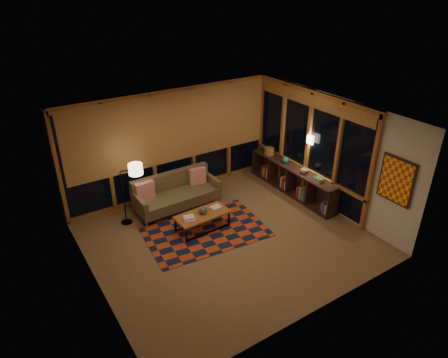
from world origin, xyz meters
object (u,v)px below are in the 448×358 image
bookshelf (292,180)px  floor_lamp (123,195)px  sofa (177,193)px  coffee_table (203,221)px

bookshelf → floor_lamp: bearing=166.9°
sofa → bookshelf: bearing=-18.2°
coffee_table → floor_lamp: 1.84m
coffee_table → sofa: bearing=90.5°
sofa → bookshelf: sofa is taller
bookshelf → sofa: bearing=162.6°
coffee_table → floor_lamp: (-1.32, 1.17, 0.51)m
sofa → floor_lamp: floor_lamp is taller
coffee_table → bookshelf: bearing=2.2°
sofa → coffee_table: 1.12m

